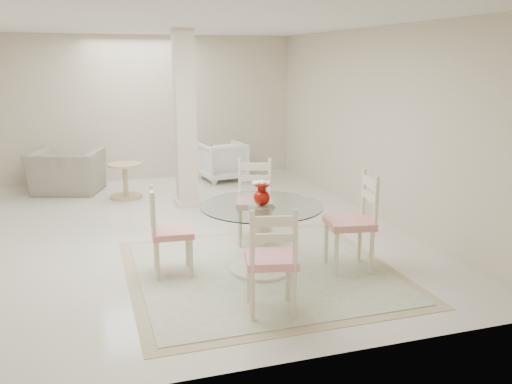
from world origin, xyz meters
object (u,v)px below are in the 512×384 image
object	(u,v)px
dining_chair_north	(255,195)
recliner_taupe	(67,172)
dining_chair_west	(165,225)
dining_chair_south	(272,253)
red_vase	(262,194)
column	(185,120)
dining_chair_east	(356,214)
dining_table	(262,238)
armchair_white	(222,161)
side_table	(126,182)

from	to	relation	value
dining_chair_north	recliner_taupe	size ratio (longest dim) A/B	1.01
dining_chair_west	dining_chair_south	world-z (taller)	dining_chair_south
red_vase	dining_chair_west	world-z (taller)	dining_chair_west
column	dining_chair_south	distance (m)	4.08
dining_chair_south	dining_chair_west	bearing A→B (deg)	-45.35
red_vase	dining_chair_south	distance (m)	1.07
dining_chair_south	recliner_taupe	size ratio (longest dim) A/B	0.99
dining_chair_east	dining_chair_west	world-z (taller)	dining_chair_east
dining_table	armchair_white	size ratio (longest dim) A/B	1.62
dining_chair_south	side_table	world-z (taller)	dining_chair_south
dining_table	dining_chair_west	bearing A→B (deg)	167.38
dining_chair_north	dining_chair_west	xyz separation A→B (m)	(-1.23, -0.77, -0.05)
dining_table	dining_chair_east	bearing A→B (deg)	-12.93
dining_chair_west	recliner_taupe	bearing A→B (deg)	18.44
dining_chair_south	side_table	bearing A→B (deg)	-66.55
side_table	dining_chair_west	bearing A→B (deg)	-87.62
column	red_vase	distance (m)	3.05
dining_chair_east	side_table	distance (m)	4.56
side_table	column	bearing A→B (deg)	-41.00
dining_chair_east	recliner_taupe	size ratio (longest dim) A/B	1.05
armchair_white	side_table	distance (m)	2.07
dining_chair_north	side_table	world-z (taller)	dining_chair_north
column	armchair_white	xyz separation A→B (m)	(0.99, 1.63, -0.98)
armchair_white	side_table	xyz separation A→B (m)	(-1.88, -0.85, -0.10)
column	dining_chair_north	xyz separation A→B (m)	(0.49, -2.01, -0.74)
armchair_white	dining_table	bearing A→B (deg)	72.68
dining_chair_west	armchair_white	world-z (taller)	dining_chair_west
column	dining_chair_south	world-z (taller)	column
armchair_white	dining_chair_west	bearing A→B (deg)	60.30
column	recliner_taupe	xyz separation A→B (m)	(-1.83, 1.45, -0.98)
dining_chair_east	dining_chair_south	xyz separation A→B (m)	(-1.23, -0.77, -0.03)
dining_chair_south	recliner_taupe	world-z (taller)	dining_chair_south
red_vase	recliner_taupe	distance (m)	4.95
recliner_taupe	side_table	xyz separation A→B (m)	(0.93, -0.68, -0.10)
dining_chair_east	armchair_white	world-z (taller)	dining_chair_east
dining_chair_north	recliner_taupe	bearing A→B (deg)	141.56
dining_chair_north	dining_chair_east	bearing A→B (deg)	-40.34
dining_chair_west	recliner_taupe	world-z (taller)	dining_chair_west
dining_chair_east	recliner_taupe	bearing A→B (deg)	-137.50
armchair_white	dining_chair_east	bearing A→B (deg)	84.82
dining_table	dining_chair_north	size ratio (longest dim) A/B	1.13
dining_chair_west	column	bearing A→B (deg)	-10.81
dining_table	dining_chair_north	bearing A→B (deg)	76.44
red_vase	dining_chair_east	size ratio (longest dim) A/B	0.23
dining_table	red_vase	xyz separation A→B (m)	(0.00, 0.00, 0.50)
dining_chair_east	side_table	world-z (taller)	dining_chair_east
dining_chair_west	side_table	size ratio (longest dim) A/B	1.83
column	side_table	world-z (taller)	column
column	dining_chair_west	world-z (taller)	column
dining_chair_east	dining_chair_south	size ratio (longest dim) A/B	1.06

